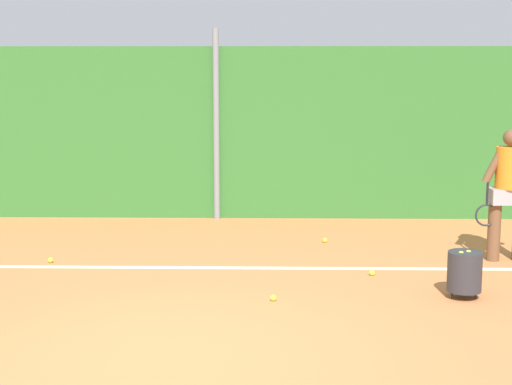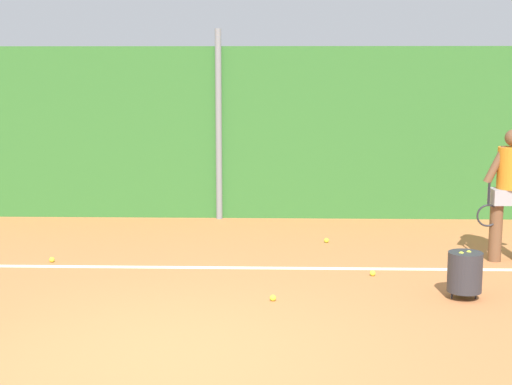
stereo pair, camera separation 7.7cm
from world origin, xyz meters
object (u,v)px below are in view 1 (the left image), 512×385
tennis_ball_4 (51,260)px  tennis_ball_6 (325,240)px  tennis_ball_8 (372,273)px  tennis_ball_0 (273,298)px  player_midcourt (509,188)px  ball_hopper (465,271)px

tennis_ball_4 → tennis_ball_6: size_ratio=1.00×
tennis_ball_6 → tennis_ball_8: 1.76m
tennis_ball_0 → tennis_ball_4: bearing=151.1°
player_midcourt → tennis_ball_6: size_ratio=25.03×
player_midcourt → tennis_ball_4: (-5.68, -0.24, -0.89)m
ball_hopper → tennis_ball_6: 2.88m
ball_hopper → tennis_ball_0: size_ratio=7.78×
tennis_ball_6 → tennis_ball_4: bearing=-161.3°
ball_hopper → tennis_ball_6: (-1.29, 2.57, -0.26)m
player_midcourt → tennis_ball_0: (-2.92, -1.77, -0.89)m
ball_hopper → tennis_ball_8: ball_hopper is taller
tennis_ball_0 → tennis_ball_6: (0.72, 2.71, 0.00)m
player_midcourt → tennis_ball_6: player_midcourt is taller
player_midcourt → tennis_ball_0: size_ratio=25.03×
tennis_ball_0 → tennis_ball_8: same height
player_midcourt → tennis_ball_8: 2.12m
ball_hopper → tennis_ball_4: 4.97m
tennis_ball_0 → player_midcourt: bearing=31.2°
player_midcourt → tennis_ball_8: player_midcourt is taller
tennis_ball_0 → tennis_ball_4: same height
ball_hopper → tennis_ball_6: bearing=116.7°
tennis_ball_4 → tennis_ball_6: 3.68m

